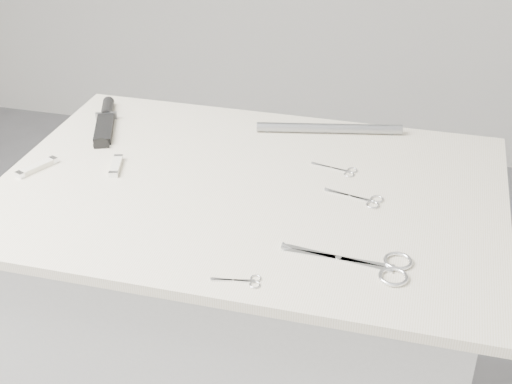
% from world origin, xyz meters
% --- Properties ---
extents(plinth, '(0.90, 0.60, 0.90)m').
position_xyz_m(plinth, '(0.00, 0.00, 0.45)').
color(plinth, '#B8B8B5').
rests_on(plinth, ground).
extents(display_board, '(1.00, 0.70, 0.02)m').
position_xyz_m(display_board, '(0.00, 0.00, 0.91)').
color(display_board, beige).
rests_on(display_board, plinth).
extents(large_shears, '(0.22, 0.10, 0.01)m').
position_xyz_m(large_shears, '(0.27, -0.20, 0.92)').
color(large_shears, silver).
rests_on(large_shears, display_board).
extents(embroidery_scissors_a, '(0.12, 0.05, 0.00)m').
position_xyz_m(embroidery_scissors_a, '(0.23, 0.01, 0.92)').
color(embroidery_scissors_a, silver).
rests_on(embroidery_scissors_a, display_board).
extents(embroidery_scissors_b, '(0.10, 0.04, 0.00)m').
position_xyz_m(embroidery_scissors_b, '(0.17, 0.11, 0.92)').
color(embroidery_scissors_b, silver).
rests_on(embroidery_scissors_b, display_board).
extents(tiny_scissors, '(0.08, 0.04, 0.00)m').
position_xyz_m(tiny_scissors, '(0.07, -0.30, 0.92)').
color(tiny_scissors, silver).
rests_on(tiny_scissors, display_board).
extents(sheathed_knife, '(0.11, 0.22, 0.03)m').
position_xyz_m(sheathed_knife, '(-0.40, 0.20, 0.93)').
color(sheathed_knife, black).
rests_on(sheathed_knife, display_board).
extents(pocket_knife_a, '(0.06, 0.09, 0.01)m').
position_xyz_m(pocket_knife_a, '(-0.44, -0.05, 0.93)').
color(pocket_knife_a, silver).
rests_on(pocket_knife_a, display_board).
extents(pocket_knife_b, '(0.04, 0.08, 0.01)m').
position_xyz_m(pocket_knife_b, '(-0.29, 0.00, 0.93)').
color(pocket_knife_b, silver).
rests_on(pocket_knife_b, display_board).
extents(metal_rail, '(0.33, 0.09, 0.02)m').
position_xyz_m(metal_rail, '(0.11, 0.28, 0.93)').
color(metal_rail, gray).
rests_on(metal_rail, display_board).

